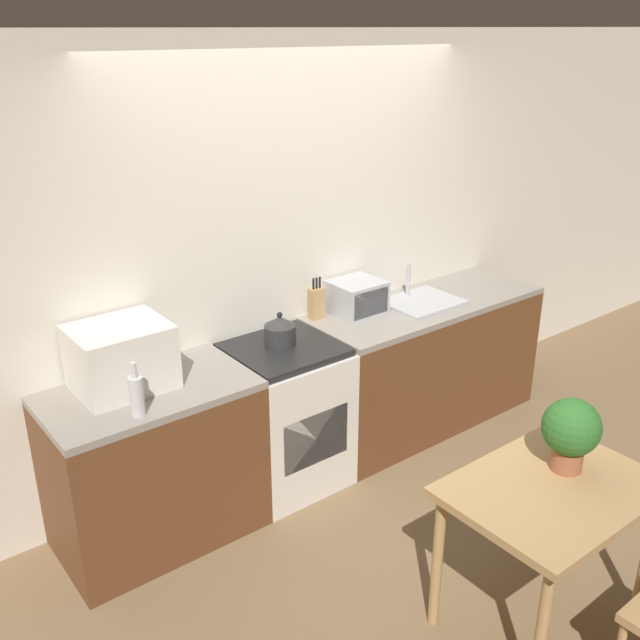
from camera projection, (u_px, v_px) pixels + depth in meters
ground_plane at (408, 517)px, 4.08m from camera, size 16.00×16.00×0.00m
wall_back at (294, 256)px, 4.38m from camera, size 10.00×0.06×2.60m
counter_left_run at (155, 464)px, 3.79m from camera, size 1.07×0.62×0.90m
counter_right_run at (423, 362)px, 4.93m from camera, size 1.72×0.62×0.90m
stove_range at (285, 415)px, 4.27m from camera, size 0.63×0.62×0.90m
kettle at (280, 331)px, 4.09m from camera, size 0.18×0.18×0.20m
microwave at (121, 357)px, 3.58m from camera, size 0.47×0.39×0.34m
bottle at (137, 395)px, 3.33m from camera, size 0.07×0.07×0.28m
knife_block at (317, 303)px, 4.46m from camera, size 0.10×0.06×0.27m
toaster_oven at (357, 297)px, 4.54m from camera, size 0.32×0.29×0.21m
sink_basin at (421, 301)px, 4.73m from camera, size 0.49×0.40×0.24m
dining_table at (551, 505)px, 3.14m from camera, size 0.92×0.68×0.75m
potted_plant at (571, 431)px, 3.15m from camera, size 0.26×0.26×0.35m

